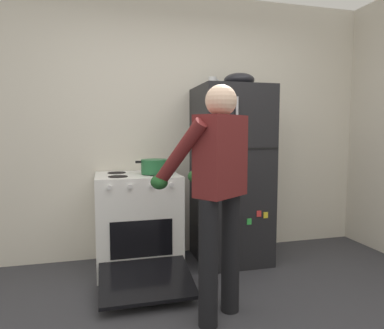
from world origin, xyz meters
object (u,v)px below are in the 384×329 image
Objects in this scene: stove_range at (138,223)px; mixing_bowl at (239,80)px; refrigerator at (230,175)px; red_pot at (155,167)px; person_cook at (216,182)px; coffee_mug at (213,82)px.

stove_range is 4.04× the size of mixing_bowl.
refrigerator reaches higher than red_pot.
refrigerator is 5.79× the size of mixing_bowl.
mixing_bowl reaches higher than refrigerator.
stove_range is 3.38× the size of red_pot.
stove_range is (-0.93, -0.02, -0.42)m from refrigerator.
person_cook is (0.43, -1.00, 0.51)m from stove_range.
stove_range is 1.69m from mixing_bowl.
coffee_mug is at bearing 169.01° from mixing_bowl.
mixing_bowl is (0.85, 0.05, 0.83)m from red_pot.
stove_range is at bearing 113.47° from person_cook.
coffee_mug is 0.26m from mixing_bowl.
person_cook is (-0.49, -1.01, 0.09)m from refrigerator.
stove_range is 10.78× the size of coffee_mug.
coffee_mug is 0.37× the size of mixing_bowl.
refrigerator is 1.43× the size of stove_range.
coffee_mug is (-0.18, 0.05, 0.91)m from refrigerator.
stove_range is at bearing -174.84° from coffee_mug.
person_cook is at bearing -66.53° from stove_range.
coffee_mug is at bearing 164.17° from refrigerator.
mixing_bowl reaches higher than coffee_mug.
refrigerator is 0.93m from coffee_mug.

